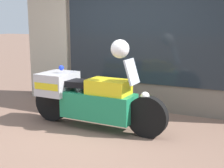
{
  "coord_description": "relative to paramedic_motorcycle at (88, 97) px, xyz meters",
  "views": [
    {
      "loc": [
        2.29,
        -3.96,
        1.77
      ],
      "look_at": [
        -0.04,
        0.94,
        0.67
      ],
      "focal_mm": 50.0,
      "sensor_mm": 36.0,
      "label": 1
    }
  ],
  "objects": [
    {
      "name": "shop_building",
      "position": [
        -0.16,
        1.56,
        1.19
      ],
      "size": [
        5.09,
        0.55,
        3.4
      ],
      "color": "#6B6056",
      "rests_on": "ground"
    },
    {
      "name": "window_display",
      "position": [
        0.69,
        1.59,
        -0.02
      ],
      "size": [
        3.62,
        0.3,
        2.1
      ],
      "color": "slate",
      "rests_on": "ground"
    },
    {
      "name": "paramedic_motorcycle",
      "position": [
        0.0,
        0.0,
        0.0
      ],
      "size": [
        2.47,
        0.66,
        1.2
      ],
      "rotation": [
        0.0,
        0.0,
        -0.03
      ],
      "color": "black",
      "rests_on": "ground"
    },
    {
      "name": "white_helmet",
      "position": [
        0.59,
        -0.02,
        0.83
      ],
      "size": [
        0.29,
        0.29,
        0.29
      ],
      "primitive_type": "sphere",
      "color": "white",
      "rests_on": "paramedic_motorcycle"
    },
    {
      "name": "ground_plane",
      "position": [
        0.26,
        -0.44,
        -0.52
      ],
      "size": [
        60.0,
        60.0,
        0.0
      ],
      "primitive_type": "plane",
      "color": "#7A5B4C"
    }
  ]
}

